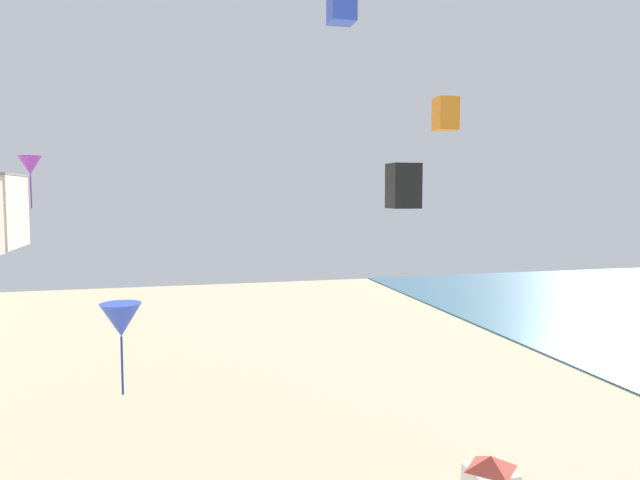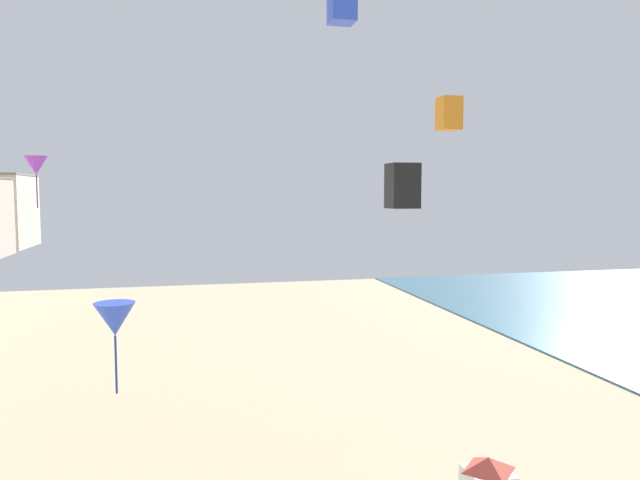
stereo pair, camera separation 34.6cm
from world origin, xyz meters
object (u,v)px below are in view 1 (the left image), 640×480
kite_blue_box (342,3)px  kite_orange_box (446,114)px  kite_blue_delta (121,320)px  kite_black_box (403,186)px  kite_purple_delta (30,165)px

kite_blue_box → kite_orange_box: 9.15m
kite_blue_box → kite_blue_delta: size_ratio=0.73×
kite_black_box → kite_blue_delta: (-7.71, -4.53, -2.68)m
kite_blue_delta → kite_orange_box: bearing=44.7°
kite_black_box → kite_orange_box: bearing=57.2°
kite_purple_delta → kite_orange_box: bearing=-20.3°
kite_purple_delta → kite_black_box: size_ratio=1.94×
kite_orange_box → kite_blue_box: bearing=-139.1°
kite_purple_delta → kite_black_box: bearing=-49.2°
kite_blue_box → kite_purple_delta: 18.34m
kite_blue_box → kite_blue_delta: bearing=-132.0°
kite_blue_box → kite_blue_delta: kite_blue_box is taller
kite_orange_box → kite_purple_delta: (-18.88, 6.98, -2.22)m
kite_purple_delta → kite_blue_delta: 21.18m
kite_purple_delta → kite_blue_box: bearing=-46.0°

